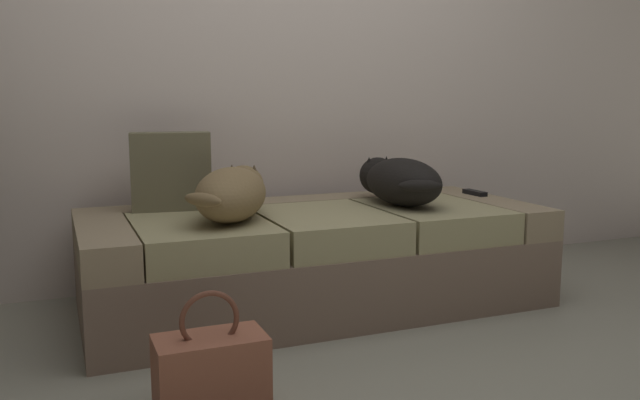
{
  "coord_description": "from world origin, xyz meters",
  "views": [
    {
      "loc": [
        -1.06,
        -1.55,
        0.92
      ],
      "look_at": [
        0.0,
        1.06,
        0.49
      ],
      "focal_mm": 36.96,
      "sensor_mm": 36.0,
      "label": 1
    }
  ],
  "objects_px": {
    "couch": "(316,258)",
    "dog_tan": "(233,193)",
    "dog_dark": "(398,181)",
    "throw_pillow": "(171,171)",
    "handbag": "(211,374)",
    "tv_remote": "(475,193)"
  },
  "relations": [
    {
      "from": "dog_tan",
      "to": "dog_dark",
      "type": "bearing_deg",
      "value": 6.35
    },
    {
      "from": "dog_tan",
      "to": "throw_pillow",
      "type": "xyz_separation_m",
      "value": [
        -0.19,
        0.33,
        0.06
      ]
    },
    {
      "from": "tv_remote",
      "to": "handbag",
      "type": "height_order",
      "value": "tv_remote"
    },
    {
      "from": "dog_tan",
      "to": "dog_dark",
      "type": "xyz_separation_m",
      "value": [
        0.8,
        0.09,
        0.0
      ]
    },
    {
      "from": "couch",
      "to": "tv_remote",
      "type": "relative_size",
      "value": 13.32
    },
    {
      "from": "tv_remote",
      "to": "throw_pillow",
      "type": "bearing_deg",
      "value": 172.91
    },
    {
      "from": "throw_pillow",
      "to": "handbag",
      "type": "height_order",
      "value": "throw_pillow"
    },
    {
      "from": "dog_dark",
      "to": "handbag",
      "type": "xyz_separation_m",
      "value": [
        -1.08,
        -0.84,
        -0.42
      ]
    },
    {
      "from": "dog_tan",
      "to": "dog_dark",
      "type": "distance_m",
      "value": 0.81
    },
    {
      "from": "couch",
      "to": "dog_tan",
      "type": "relative_size",
      "value": 3.33
    },
    {
      "from": "dog_tan",
      "to": "dog_dark",
      "type": "height_order",
      "value": "dog_dark"
    },
    {
      "from": "dog_dark",
      "to": "throw_pillow",
      "type": "height_order",
      "value": "throw_pillow"
    },
    {
      "from": "dog_dark",
      "to": "tv_remote",
      "type": "distance_m",
      "value": 0.53
    },
    {
      "from": "tv_remote",
      "to": "throw_pillow",
      "type": "xyz_separation_m",
      "value": [
        -1.5,
        0.13,
        0.16
      ]
    },
    {
      "from": "throw_pillow",
      "to": "handbag",
      "type": "relative_size",
      "value": 0.9
    },
    {
      "from": "couch",
      "to": "dog_dark",
      "type": "bearing_deg",
      "value": -0.97
    },
    {
      "from": "couch",
      "to": "dog_dark",
      "type": "xyz_separation_m",
      "value": [
        0.41,
        -0.01,
        0.33
      ]
    },
    {
      "from": "couch",
      "to": "dog_tan",
      "type": "xyz_separation_m",
      "value": [
        -0.4,
        -0.1,
        0.33
      ]
    },
    {
      "from": "dog_tan",
      "to": "tv_remote",
      "type": "bearing_deg",
      "value": 8.83
    },
    {
      "from": "couch",
      "to": "throw_pillow",
      "type": "xyz_separation_m",
      "value": [
        -0.59,
        0.24,
        0.39
      ]
    },
    {
      "from": "dog_tan",
      "to": "tv_remote",
      "type": "relative_size",
      "value": 4.0
    },
    {
      "from": "dog_tan",
      "to": "tv_remote",
      "type": "distance_m",
      "value": 1.33
    }
  ]
}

